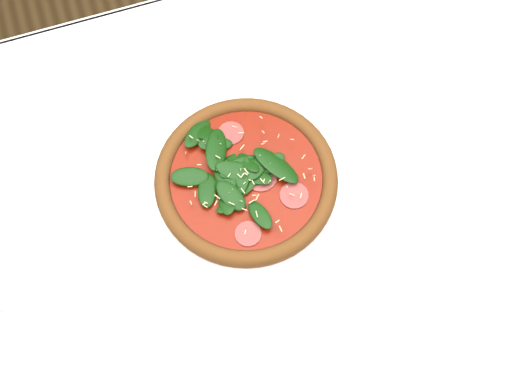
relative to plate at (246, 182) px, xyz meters
name	(u,v)px	position (x,y,z in m)	size (l,w,h in m)	color
ground	(257,298)	(0.01, -0.01, -0.76)	(6.00, 6.00, 0.00)	brown
dining_table	(258,213)	(0.01, -0.01, -0.11)	(1.21, 0.81, 0.75)	white
plate	(246,182)	(0.00, 0.00, 0.00)	(0.31, 0.31, 0.01)	white
pizza	(246,177)	(0.00, 0.00, 0.02)	(0.29, 0.29, 0.04)	brown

